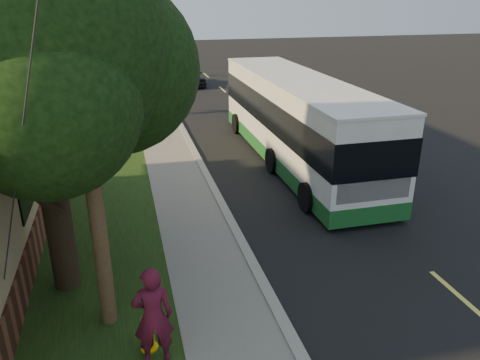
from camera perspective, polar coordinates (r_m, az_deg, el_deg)
name	(u,v)px	position (r m, az deg, el deg)	size (l,w,h in m)	color
ground	(284,328)	(9.63, 5.41, -17.48)	(120.00, 120.00, 0.00)	black
road	(296,153)	(19.22, 6.79, 3.24)	(8.00, 80.00, 0.01)	black
curb	(199,160)	(18.20, -5.07, 2.42)	(0.25, 80.00, 0.12)	gray
sidewalk	(173,163)	(18.09, -8.19, 2.09)	(2.00, 80.00, 0.08)	slate
grass_verge	(77,171)	(18.11, -19.24, 1.05)	(5.00, 80.00, 0.07)	black
fire_hydrant	(148,332)	(8.98, -11.14, -17.72)	(0.32, 0.32, 0.74)	yellow
utility_pole	(81,90)	(8.12, -18.86, 10.35)	(2.86, 3.21, 9.07)	#473321
leafy_tree	(33,47)	(9.77, -23.89, 14.66)	(6.30, 6.00, 7.80)	black
bare_tree_near	(103,76)	(25.29, -16.38, 12.04)	(1.38, 1.21, 4.31)	black
bare_tree_far	(113,52)	(37.19, -15.25, 14.82)	(1.38, 1.21, 4.03)	black
traffic_signal	(155,31)	(41.19, -10.35, 17.45)	(0.18, 0.22, 5.50)	#2D2D30
transit_bus	(296,118)	(17.85, 6.88, 7.50)	(2.74, 11.88, 3.21)	silver
skateboarder	(153,316)	(8.35, -10.56, -16.03)	(0.69, 0.45, 1.89)	#501024
distant_car	(189,75)	(33.92, -6.30, 12.58)	(1.65, 4.10, 1.40)	black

